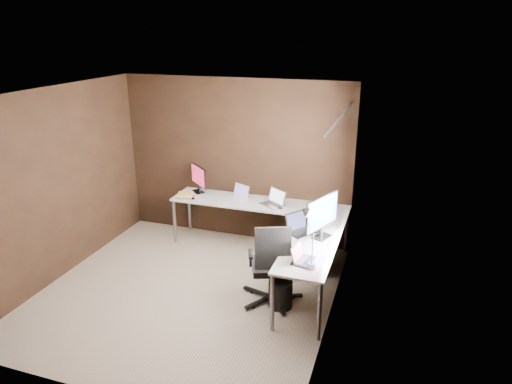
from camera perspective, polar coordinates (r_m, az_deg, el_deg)
room at (r=5.37m, az=-5.64°, el=-0.97°), size 3.60×3.60×2.50m
desk at (r=6.29m, az=2.29°, el=-3.57°), size 2.65×2.25×0.73m
drawer_pedestal at (r=6.43m, az=7.58°, el=-6.91°), size 0.42×0.50×0.60m
monitor_left at (r=7.18m, az=-7.19°, el=1.82°), size 0.38×0.34×0.43m
monitor_right at (r=5.62m, az=8.25°, el=-2.80°), size 0.28×0.61×0.53m
laptop_white at (r=6.93m, az=-2.12°, el=-0.42°), size 0.36×0.32×0.20m
laptop_silver at (r=6.67m, az=2.26°, el=-1.20°), size 0.42×0.39×0.23m
laptop_black_big at (r=5.84m, az=5.62°, el=-4.44°), size 0.44×0.46×0.25m
laptop_black_small at (r=5.14m, az=5.62°, el=-8.13°), size 0.25×0.31×0.19m
book_stack at (r=7.02m, az=-8.80°, el=-0.42°), size 0.28×0.25×0.08m
mouse_left at (r=6.95m, az=-8.01°, el=-0.79°), size 0.10×0.07×0.04m
mouse_corner at (r=6.53m, az=3.05°, el=-1.99°), size 0.09×0.06×0.03m
desk_lamp at (r=4.90m, az=6.54°, el=-4.82°), size 0.20×0.24×0.65m
office_chair at (r=5.62m, az=1.91°, el=-10.80°), size 0.60×0.63×1.06m
wastebasket at (r=5.61m, az=3.07°, el=-12.60°), size 0.36×0.36×0.33m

